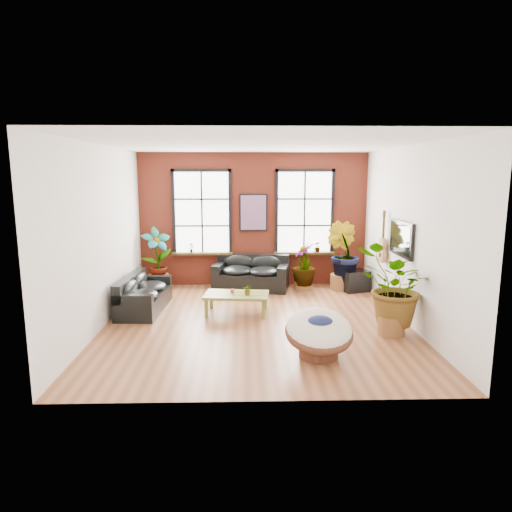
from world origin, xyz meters
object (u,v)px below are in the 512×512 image
at_px(papasan_chair, 319,332).
at_px(sofa_left, 142,295).
at_px(sofa_back, 251,274).
at_px(coffee_table, 236,296).

bearing_deg(papasan_chair, sofa_left, 139.59).
height_order(sofa_back, coffee_table, sofa_back).
relative_size(sofa_back, sofa_left, 1.03).
xyz_separation_m(coffee_table, papasan_chair, (1.37, -2.41, 0.04)).
bearing_deg(sofa_left, sofa_back, -49.74).
height_order(sofa_left, papasan_chair, papasan_chair).
relative_size(coffee_table, papasan_chair, 1.22).
height_order(sofa_left, coffee_table, sofa_left).
xyz_separation_m(sofa_left, coffee_table, (2.07, -0.31, 0.04)).
bearing_deg(coffee_table, sofa_back, 86.87).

